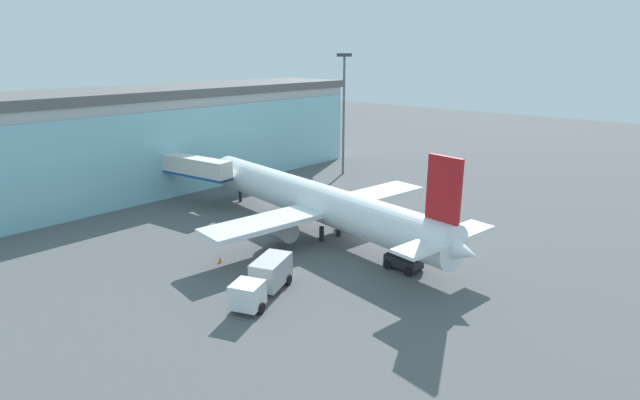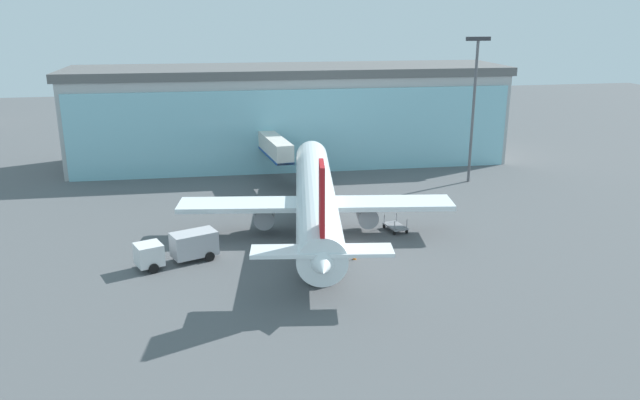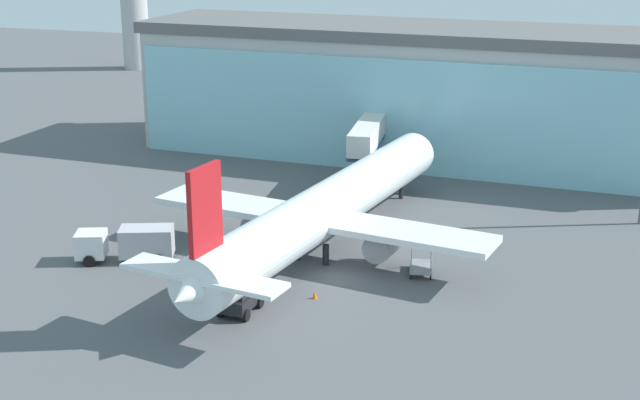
{
  "view_description": "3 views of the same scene",
  "coord_description": "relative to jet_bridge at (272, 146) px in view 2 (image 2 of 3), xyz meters",
  "views": [
    {
      "loc": [
        -40.51,
        -29.15,
        19.02
      ],
      "look_at": [
        -0.08,
        5.69,
        3.1
      ],
      "focal_mm": 28.0,
      "sensor_mm": 36.0,
      "label": 1
    },
    {
      "loc": [
        -13.28,
        -55.76,
        22.02
      ],
      "look_at": [
        -1.72,
        3.61,
        3.51
      ],
      "focal_mm": 35.0,
      "sensor_mm": 36.0,
      "label": 2
    },
    {
      "loc": [
        17.97,
        -57.58,
        25.26
      ],
      "look_at": [
        -2.0,
        3.3,
        4.7
      ],
      "focal_mm": 50.0,
      "sensor_mm": 36.0,
      "label": 3
    }
  ],
  "objects": [
    {
      "name": "apron_light_mast",
      "position": [
        25.59,
        -5.61,
        6.4
      ],
      "size": [
        3.2,
        0.4,
        18.78
      ],
      "color": "#59595E",
      "rests_on": "ground"
    },
    {
      "name": "pushback_tug",
      "position": [
        0.0,
        -32.88,
        -3.76
      ],
      "size": [
        2.26,
        3.27,
        2.3
      ],
      "rotation": [
        0.0,
        0.0,
        1.53
      ],
      "color": "black",
      "rests_on": "ground"
    },
    {
      "name": "safety_cone_nose",
      "position": [
        4.02,
        -29.15,
        -4.46
      ],
      "size": [
        0.36,
        0.36,
        0.55
      ],
      "primitive_type": "cone",
      "color": "orange",
      "rests_on": "ground"
    },
    {
      "name": "safety_cone_wingtip",
      "position": [
        -9.93,
        -18.91,
        -4.46
      ],
      "size": [
        0.36,
        0.36,
        0.55
      ],
      "primitive_type": "cone",
      "color": "orange",
      "rests_on": "ground"
    },
    {
      "name": "jet_bridge",
      "position": [
        0.0,
        0.0,
        0.0
      ],
      "size": [
        3.82,
        14.12,
        6.11
      ],
      "rotation": [
        0.0,
        0.0,
        1.68
      ],
      "color": "silver",
      "rests_on": "ground"
    },
    {
      "name": "ground",
      "position": [
        3.99,
        -25.08,
        -4.73
      ],
      "size": [
        240.0,
        240.0,
        0.0
      ],
      "primitive_type": "plane",
      "color": "#545659"
    },
    {
      "name": "baggage_cart",
      "position": [
        10.05,
        -22.45,
        -4.23
      ],
      "size": [
        2.1,
        3.05,
        1.5
      ],
      "rotation": [
        0.0,
        0.0,
        4.9
      ],
      "color": "gray",
      "rests_on": "ground"
    },
    {
      "name": "catering_truck",
      "position": [
        -11.68,
        -26.86,
        -3.27
      ],
      "size": [
        7.61,
        4.65,
        2.65
      ],
      "rotation": [
        0.0,
        0.0,
        3.51
      ],
      "color": "silver",
      "rests_on": "ground"
    },
    {
      "name": "airplane",
      "position": [
        2.0,
        -20.56,
        -1.18
      ],
      "size": [
        27.93,
        39.93,
        11.05
      ],
      "rotation": [
        0.0,
        0.0,
        1.41
      ],
      "color": "white",
      "rests_on": "ground"
    },
    {
      "name": "terminal_building",
      "position": [
        3.98,
        10.65,
        2.33
      ],
      "size": [
        64.15,
        16.99,
        14.13
      ],
      "rotation": [
        0.0,
        0.0,
        -0.03
      ],
      "color": "#B1B1B1",
      "rests_on": "ground"
    }
  ]
}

